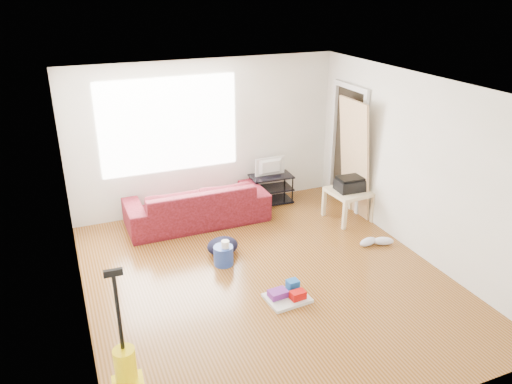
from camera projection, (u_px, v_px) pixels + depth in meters
name	position (u px, v px, depth m)	size (l,w,h in m)	color
room	(268.00, 185.00, 6.21)	(4.51, 5.01, 2.51)	#60340C
sofa	(198.00, 222.00, 8.08)	(2.24, 0.88, 0.65)	#350706
tv_stand	(271.00, 189.00, 8.71)	(0.75, 0.46, 0.50)	black
tv	(271.00, 167.00, 8.55)	(0.55, 0.07, 0.31)	black
side_table	(349.00, 195.00, 8.04)	(0.67, 0.67, 0.51)	#D6BD87
printer	(350.00, 184.00, 7.96)	(0.44, 0.34, 0.23)	black
bucket	(224.00, 264.00, 6.88)	(0.27, 0.27, 0.27)	#223D99
toilet_paper	(226.00, 253.00, 6.79)	(0.11, 0.11, 0.10)	white
cleaning_tray	(288.00, 295.00, 6.11)	(0.54, 0.45, 0.18)	silver
backpack	(223.00, 254.00, 7.14)	(0.45, 0.36, 0.25)	black
sneakers	(376.00, 241.00, 7.35)	(0.55, 0.28, 0.12)	silver
vacuum	(127.00, 376.00, 4.58)	(0.30, 0.34, 1.36)	yellow
door_panel	(350.00, 212.00, 8.43)	(0.04, 0.77, 1.93)	tan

